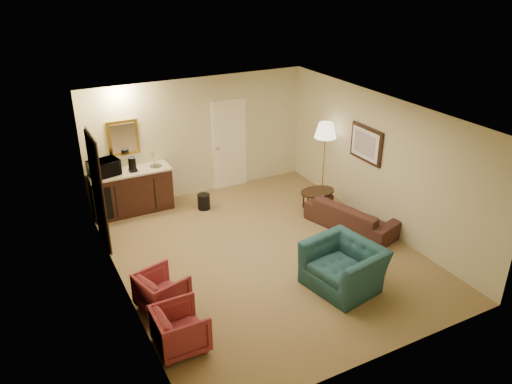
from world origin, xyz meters
TOP-DOWN VIEW (x-y plane):
  - ground at (0.00, 0.00)m, footprint 6.00×6.00m
  - room_walls at (-0.10, 0.77)m, footprint 5.02×6.01m
  - wetbar_cabinet at (-1.65, 2.72)m, footprint 1.64×0.58m
  - sofa at (1.95, 0.02)m, footprint 1.05×1.91m
  - teal_armchair at (0.65, -1.46)m, footprint 0.94×1.26m
  - rose_chair_near at (-2.10, -0.66)m, footprint 0.77×0.80m
  - rose_chair_far at (-2.15, -1.60)m, footprint 0.63×0.67m
  - coffee_table at (1.80, 1.00)m, footprint 0.88×0.71m
  - floor_lamp at (2.20, 1.40)m, footprint 0.61×0.61m
  - waste_bin at (-0.30, 2.14)m, footprint 0.27×0.27m
  - microwave at (-2.15, 2.71)m, footprint 0.63×0.43m
  - coffee_maker at (-1.60, 2.66)m, footprint 0.17×0.17m

SIDE VIEW (x-z plane):
  - ground at x=0.00m, z-range 0.00..0.00m
  - waste_bin at x=-0.30m, z-range 0.00..0.33m
  - coffee_table at x=1.80m, z-range 0.00..0.44m
  - rose_chair_near at x=-2.10m, z-range 0.00..0.67m
  - rose_chair_far at x=-2.15m, z-range 0.00..0.69m
  - sofa at x=1.95m, z-range 0.00..0.72m
  - wetbar_cabinet at x=-1.65m, z-range 0.00..0.92m
  - teal_armchair at x=0.65m, z-range 0.00..1.00m
  - floor_lamp at x=2.20m, z-range 0.00..1.75m
  - coffee_maker at x=-1.60m, z-range 0.92..1.22m
  - microwave at x=-2.15m, z-range 0.92..1.31m
  - room_walls at x=-0.10m, z-range 0.41..3.02m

